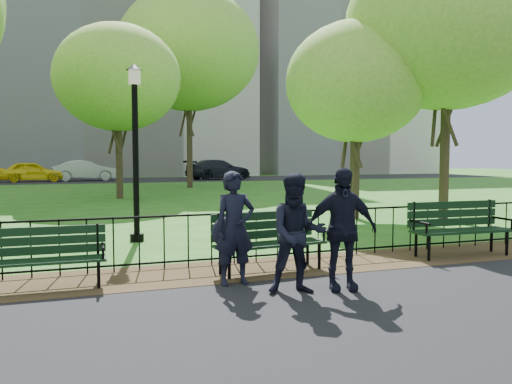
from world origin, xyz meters
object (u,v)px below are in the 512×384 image
object	(u,v)px
person_left	(235,228)
tree_mid_e	(448,23)
park_bench_main	(250,234)
tree_near_e	(356,82)
taxi	(32,172)
person_mid	(297,234)
tree_far_e	(189,50)
person_right	(341,229)
park_bench_right_a	(458,222)
lamppost	(135,146)
sedan_dark	(219,169)
tree_far_c	(118,78)
park_bench_left_a	(44,251)
sedan_silver	(86,170)

from	to	relation	value
person_left	tree_mid_e	bearing A→B (deg)	30.23
park_bench_main	person_left	bearing A→B (deg)	-133.79
tree_near_e	taxi	bearing A→B (deg)	112.34
person_mid	tree_near_e	bearing A→B (deg)	68.26
tree_far_e	person_mid	distance (m)	25.24
person_right	park_bench_right_a	bearing A→B (deg)	35.62
lamppost	person_mid	distance (m)	5.43
person_right	sedan_dark	world-z (taller)	person_right
tree_near_e	sedan_dark	size ratio (longest dim) A/B	1.05
park_bench_right_a	person_left	size ratio (longest dim) A/B	1.21
tree_far_c	sedan_dark	xyz separation A→B (m)	(9.16, 17.27, -4.49)
park_bench_left_a	tree_far_e	xyz separation A→B (m)	(6.71, 22.49, 7.69)
tree_far_c	person_right	distance (m)	17.55
sedan_dark	tree_far_c	bearing A→B (deg)	139.37
tree_near_e	sedan_dark	bearing A→B (deg)	83.69
park_bench_left_a	sedan_dark	distance (m)	34.61
tree_far_e	sedan_dark	bearing A→B (deg)	66.08
park_bench_left_a	tree_far_c	xyz separation A→B (m)	(2.09, 15.46, 4.77)
park_bench_main	sedan_silver	xyz separation A→B (m)	(-2.18, 33.53, 0.17)
tree_far_c	tree_far_e	distance (m)	8.90
sedan_silver	sedan_dark	bearing A→B (deg)	-93.65
park_bench_right_a	tree_far_c	bearing A→B (deg)	110.67
person_left	person_mid	world-z (taller)	person_left
park_bench_left_a	tree_mid_e	bearing A→B (deg)	24.50
park_bench_right_a	sedan_silver	world-z (taller)	sedan_silver
tree_near_e	tree_far_e	bearing A→B (deg)	95.29
park_bench_right_a	person_left	world-z (taller)	person_left
park_bench_left_a	lamppost	size ratio (longest dim) A/B	0.43
tree_far_c	person_left	distance (m)	16.73
lamppost	person_right	world-z (taller)	lamppost
person_left	park_bench_right_a	bearing A→B (deg)	5.30
person_mid	sedan_silver	size ratio (longest dim) A/B	0.33
person_right	taxi	size ratio (longest dim) A/B	0.38
tree_near_e	tree_mid_e	distance (m)	3.11
person_left	sedan_dark	size ratio (longest dim) A/B	0.29
tree_far_e	sedan_silver	size ratio (longest dim) A/B	2.42
park_bench_main	lamppost	world-z (taller)	lamppost
tree_mid_e	tree_far_c	xyz separation A→B (m)	(-8.58, 10.80, -0.42)
person_right	sedan_silver	bearing A→B (deg)	106.84
tree_near_e	person_mid	bearing A→B (deg)	-125.34
tree_far_e	taxi	xyz separation A→B (m)	(-9.71, 10.61, -7.45)
park_bench_right_a	person_mid	bearing A→B (deg)	-157.51
tree_near_e	tree_far_c	distance (m)	11.62
park_bench_left_a	sedan_dark	xyz separation A→B (m)	(11.25, 32.73, 0.28)
tree_far_c	sedan_silver	size ratio (longest dim) A/B	1.56
tree_far_c	taxi	size ratio (longest dim) A/B	1.71
park_bench_main	park_bench_right_a	xyz separation A→B (m)	(4.15, 0.15, -0.02)
tree_near_e	sedan_dark	xyz separation A→B (m)	(2.99, 27.04, -3.23)
park_bench_right_a	tree_far_e	distance (m)	23.72
sedan_silver	tree_near_e	bearing A→B (deg)	-164.93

